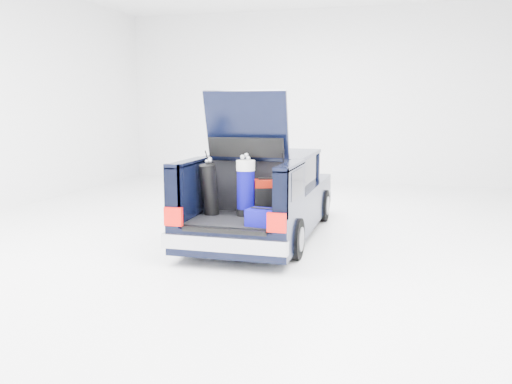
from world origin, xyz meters
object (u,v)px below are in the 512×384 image
(red_suitcase, at_px, (265,197))
(blue_duffel, at_px, (265,218))
(blue_golf_bag, at_px, (246,187))
(black_golf_bag, at_px, (209,189))
(car, at_px, (265,196))

(red_suitcase, distance_m, blue_duffel, 0.81)
(blue_golf_bag, distance_m, blue_duffel, 0.82)
(red_suitcase, xyz_separation_m, blue_duffel, (0.19, -0.77, -0.15))
(red_suitcase, bearing_deg, black_golf_bag, 175.56)
(black_golf_bag, height_order, blue_golf_bag, blue_golf_bag)
(car, distance_m, red_suitcase, 1.25)
(car, bearing_deg, black_golf_bag, -108.97)
(red_suitcase, relative_size, blue_golf_bag, 0.60)
(red_suitcase, distance_m, blue_golf_bag, 0.35)
(red_suitcase, height_order, blue_golf_bag, blue_golf_bag)
(red_suitcase, distance_m, black_golf_bag, 0.86)
(red_suitcase, xyz_separation_m, blue_golf_bag, (-0.26, -0.16, 0.16))
(blue_golf_bag, xyz_separation_m, blue_duffel, (0.45, -0.61, -0.31))
(car, distance_m, blue_golf_bag, 1.40)
(car, xyz_separation_m, blue_golf_bag, (0.05, -1.36, 0.36))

